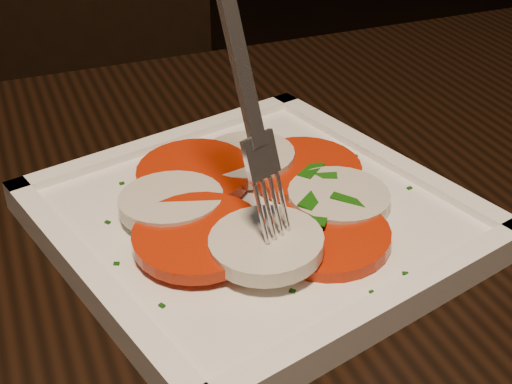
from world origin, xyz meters
name	(u,v)px	position (x,y,z in m)	size (l,w,h in m)	color
chair	(97,81)	(0.13, 0.81, 0.53)	(0.52, 0.52, 0.93)	black
plate	(256,221)	(0.05, 0.02, 0.76)	(0.25, 0.25, 0.01)	white
caprese_salad	(256,200)	(0.05, 0.02, 0.77)	(0.21, 0.21, 0.02)	#BE1C04
fork	(230,61)	(0.02, 0.00, 0.88)	(0.03, 0.06, 0.19)	white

